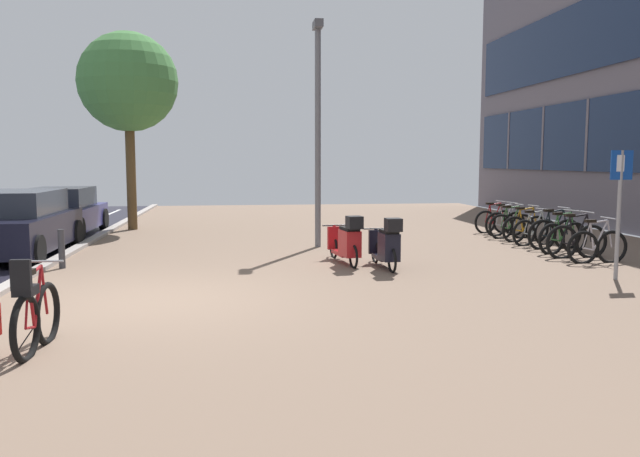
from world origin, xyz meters
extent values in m
cube|color=#7A6250|center=(4.80, 0.00, -0.03)|extent=(14.40, 40.00, 0.05)
cube|color=slate|center=(12.15, 9.11, 2.84)|extent=(0.10, 0.12, 2.24)
cube|color=slate|center=(12.15, 11.96, 2.84)|extent=(0.10, 0.12, 2.24)
cube|color=slate|center=(12.15, 14.80, 2.84)|extent=(0.10, 0.12, 2.24)
torus|color=black|center=(-0.90, -2.64, 0.33)|extent=(0.11, 0.73, 0.72)
torus|color=black|center=(-0.87, -2.00, 0.33)|extent=(0.11, 0.73, 0.72)
cylinder|color=maroon|center=(-0.88, -2.25, 0.59)|extent=(0.05, 0.31, 0.64)
cylinder|color=maroon|center=(-0.89, -2.45, 0.56)|extent=(0.04, 0.14, 0.58)
cylinder|color=maroon|center=(-0.89, -2.31, 0.87)|extent=(0.06, 0.39, 0.08)
cylinder|color=maroon|center=(-0.90, -2.52, 0.30)|extent=(0.04, 0.25, 0.08)
cylinder|color=maroon|center=(-0.90, -2.57, 0.59)|extent=(0.03, 0.17, 0.53)
cylinder|color=maroon|center=(-0.87, -2.06, 0.61)|extent=(0.04, 0.15, 0.58)
cube|color=black|center=(-0.90, -2.50, 0.89)|extent=(0.10, 0.22, 0.06)
cylinder|color=#ADADB2|center=(-0.87, -2.11, 0.95)|extent=(0.48, 0.05, 0.02)
cube|color=black|center=(-0.90, -2.59, 0.72)|extent=(0.21, 0.25, 0.10)
cube|color=black|center=(-0.91, -2.69, 0.90)|extent=(0.20, 0.07, 0.32)
cylinder|color=black|center=(-0.98, -2.46, 0.14)|extent=(0.20, 0.09, 0.29)
torus|color=black|center=(8.16, 2.33, 0.31)|extent=(0.70, 0.09, 0.70)
torus|color=black|center=(8.80, 2.36, 0.31)|extent=(0.70, 0.09, 0.70)
cylinder|color=#B7AEB6|center=(8.55, 2.35, 0.56)|extent=(0.31, 0.05, 0.61)
cylinder|color=#B7AEB6|center=(8.35, 2.34, 0.54)|extent=(0.14, 0.04, 0.56)
cylinder|color=#B7AEB6|center=(8.49, 2.35, 0.84)|extent=(0.39, 0.05, 0.08)
cylinder|color=#B7AEB6|center=(8.28, 2.34, 0.29)|extent=(0.25, 0.04, 0.08)
cylinder|color=#B7AEB6|center=(8.23, 2.34, 0.56)|extent=(0.17, 0.03, 0.51)
cylinder|color=#B7AEB6|center=(8.74, 2.36, 0.59)|extent=(0.15, 0.04, 0.55)
cube|color=black|center=(8.30, 2.34, 0.86)|extent=(0.22, 0.10, 0.06)
cylinder|color=#ADADB2|center=(8.69, 2.35, 0.91)|extent=(0.04, 0.48, 0.02)
torus|color=black|center=(8.09, 3.00, 0.34)|extent=(0.75, 0.11, 0.75)
torus|color=black|center=(8.76, 3.04, 0.34)|extent=(0.75, 0.11, 0.75)
cylinder|color=black|center=(8.49, 3.02, 0.61)|extent=(0.33, 0.05, 0.66)
cylinder|color=black|center=(8.29, 3.01, 0.58)|extent=(0.15, 0.04, 0.60)
cylinder|color=black|center=(8.44, 3.02, 0.90)|extent=(0.41, 0.06, 0.09)
cylinder|color=black|center=(8.21, 3.01, 0.31)|extent=(0.26, 0.04, 0.08)
cylinder|color=black|center=(8.16, 3.01, 0.61)|extent=(0.17, 0.03, 0.55)
cylinder|color=black|center=(8.70, 3.03, 0.63)|extent=(0.15, 0.04, 0.60)
cube|color=black|center=(8.23, 3.01, 0.92)|extent=(0.22, 0.10, 0.06)
cylinder|color=#ADADB2|center=(8.64, 3.03, 0.98)|extent=(0.05, 0.48, 0.02)
torus|color=black|center=(8.16, 3.61, 0.33)|extent=(0.73, 0.26, 0.73)
torus|color=black|center=(8.80, 3.78, 0.33)|extent=(0.73, 0.26, 0.73)
cylinder|color=#306930|center=(8.55, 3.71, 0.59)|extent=(0.32, 0.12, 0.64)
cylinder|color=#306930|center=(8.36, 3.66, 0.57)|extent=(0.15, 0.07, 0.58)
cylinder|color=#306930|center=(8.50, 3.70, 0.88)|extent=(0.40, 0.14, 0.09)
cylinder|color=#306930|center=(8.29, 3.64, 0.30)|extent=(0.26, 0.09, 0.08)
cylinder|color=#306930|center=(8.23, 3.63, 0.59)|extent=(0.17, 0.07, 0.53)
cylinder|color=#306930|center=(8.75, 3.76, 0.62)|extent=(0.15, 0.07, 0.58)
cube|color=black|center=(8.30, 3.64, 0.90)|extent=(0.24, 0.14, 0.06)
cylinder|color=#ADADB2|center=(8.69, 3.75, 0.96)|extent=(0.15, 0.47, 0.02)
torus|color=black|center=(8.32, 4.34, 0.33)|extent=(0.75, 0.13, 0.74)
torus|color=black|center=(8.97, 4.39, 0.33)|extent=(0.75, 0.13, 0.74)
cylinder|color=black|center=(8.71, 4.37, 0.60)|extent=(0.32, 0.06, 0.65)
cylinder|color=black|center=(8.51, 4.35, 0.58)|extent=(0.14, 0.05, 0.59)
cylinder|color=black|center=(8.66, 4.37, 0.89)|extent=(0.40, 0.07, 0.09)
cylinder|color=black|center=(8.44, 4.35, 0.31)|extent=(0.26, 0.05, 0.08)
cylinder|color=black|center=(8.39, 4.34, 0.60)|extent=(0.17, 0.04, 0.54)
cylinder|color=black|center=(8.91, 4.39, 0.63)|extent=(0.15, 0.04, 0.59)
cube|color=black|center=(8.46, 4.35, 0.91)|extent=(0.23, 0.11, 0.06)
cylinder|color=#ADADB2|center=(8.85, 4.38, 0.97)|extent=(0.06, 0.48, 0.02)
torus|color=black|center=(8.18, 4.97, 0.30)|extent=(0.67, 0.21, 0.68)
torus|color=black|center=(8.79, 5.11, 0.30)|extent=(0.67, 0.21, 0.68)
cylinder|color=#AFB6B4|center=(8.55, 5.05, 0.55)|extent=(0.31, 0.10, 0.59)
cylinder|color=#AFB6B4|center=(8.36, 5.01, 0.52)|extent=(0.14, 0.06, 0.54)
cylinder|color=#AFB6B4|center=(8.50, 5.04, 0.81)|extent=(0.38, 0.12, 0.08)
cylinder|color=#AFB6B4|center=(8.29, 5.00, 0.28)|extent=(0.25, 0.08, 0.07)
cylinder|color=#AFB6B4|center=(8.25, 4.99, 0.55)|extent=(0.16, 0.06, 0.49)
cylinder|color=#AFB6B4|center=(8.74, 5.09, 0.57)|extent=(0.15, 0.06, 0.54)
cube|color=black|center=(8.31, 5.00, 0.83)|extent=(0.23, 0.14, 0.06)
cylinder|color=#ADADB2|center=(8.68, 5.08, 0.89)|extent=(0.13, 0.47, 0.02)
torus|color=black|center=(8.25, 5.67, 0.32)|extent=(0.70, 0.16, 0.70)
torus|color=black|center=(8.89, 5.75, 0.32)|extent=(0.70, 0.16, 0.70)
cylinder|color=#C1851A|center=(8.64, 5.72, 0.57)|extent=(0.32, 0.08, 0.62)
cylinder|color=#C1851A|center=(8.44, 5.70, 0.54)|extent=(0.14, 0.05, 0.56)
cylinder|color=#C1851A|center=(8.58, 5.71, 0.84)|extent=(0.39, 0.08, 0.08)
cylinder|color=#C1851A|center=(8.37, 5.69, 0.29)|extent=(0.25, 0.06, 0.08)
cylinder|color=#C1851A|center=(8.32, 5.68, 0.57)|extent=(0.17, 0.05, 0.51)
cylinder|color=#C1851A|center=(8.83, 5.75, 0.59)|extent=(0.15, 0.05, 0.56)
cube|color=black|center=(8.39, 5.69, 0.86)|extent=(0.23, 0.12, 0.06)
cylinder|color=#ADADB2|center=(8.78, 5.74, 0.92)|extent=(0.08, 0.48, 0.02)
torus|color=black|center=(8.21, 6.38, 0.31)|extent=(0.69, 0.08, 0.69)
torus|color=black|center=(8.81, 6.39, 0.31)|extent=(0.69, 0.08, 0.69)
cylinder|color=#326232|center=(8.57, 6.39, 0.56)|extent=(0.30, 0.04, 0.61)
cylinder|color=#326232|center=(8.39, 6.38, 0.54)|extent=(0.13, 0.04, 0.55)
cylinder|color=#326232|center=(8.52, 6.39, 0.83)|extent=(0.37, 0.04, 0.08)
cylinder|color=#326232|center=(8.32, 6.38, 0.29)|extent=(0.24, 0.03, 0.08)
cylinder|color=#326232|center=(8.27, 6.38, 0.56)|extent=(0.16, 0.03, 0.51)
cylinder|color=#326232|center=(8.76, 6.39, 0.59)|extent=(0.14, 0.03, 0.55)
cube|color=black|center=(8.34, 6.38, 0.85)|extent=(0.22, 0.09, 0.06)
cylinder|color=#ADADB2|center=(8.70, 6.39, 0.91)|extent=(0.03, 0.48, 0.02)
torus|color=black|center=(8.33, 7.00, 0.31)|extent=(0.69, 0.21, 0.69)
torus|color=black|center=(8.93, 7.12, 0.31)|extent=(0.69, 0.21, 0.69)
cylinder|color=#B4AEB2|center=(8.69, 7.07, 0.56)|extent=(0.30, 0.10, 0.61)
cylinder|color=#B4AEB2|center=(8.51, 7.03, 0.54)|extent=(0.14, 0.06, 0.55)
cylinder|color=#B4AEB2|center=(8.64, 7.06, 0.83)|extent=(0.37, 0.11, 0.08)
cylinder|color=#B4AEB2|center=(8.44, 7.02, 0.29)|extent=(0.24, 0.08, 0.07)
cylinder|color=#B4AEB2|center=(8.40, 7.01, 0.56)|extent=(0.16, 0.06, 0.51)
cylinder|color=#B4AEB2|center=(8.87, 7.11, 0.58)|extent=(0.14, 0.06, 0.55)
cube|color=black|center=(8.46, 7.02, 0.85)|extent=(0.23, 0.13, 0.06)
cylinder|color=#ADADB2|center=(8.82, 7.10, 0.91)|extent=(0.12, 0.48, 0.02)
torus|color=black|center=(8.31, 7.68, 0.31)|extent=(0.69, 0.18, 0.69)
torus|color=black|center=(8.90, 7.78, 0.31)|extent=(0.69, 0.18, 0.69)
cylinder|color=maroon|center=(8.66, 7.74, 0.56)|extent=(0.30, 0.09, 0.60)
cylinder|color=maroon|center=(8.48, 7.71, 0.53)|extent=(0.14, 0.06, 0.55)
cylinder|color=maroon|center=(8.61, 7.73, 0.83)|extent=(0.37, 0.10, 0.08)
cylinder|color=maroon|center=(8.42, 7.70, 0.29)|extent=(0.24, 0.07, 0.07)
cylinder|color=maroon|center=(8.37, 7.69, 0.56)|extent=(0.16, 0.05, 0.50)
cylinder|color=maroon|center=(8.84, 7.77, 0.58)|extent=(0.14, 0.05, 0.55)
cube|color=black|center=(8.44, 7.70, 0.84)|extent=(0.23, 0.13, 0.06)
cylinder|color=#ADADB2|center=(8.79, 7.76, 0.90)|extent=(0.11, 0.48, 0.02)
torus|color=black|center=(4.12, 1.85, 0.22)|extent=(0.07, 0.48, 0.48)
torus|color=black|center=(4.06, 3.02, 0.22)|extent=(0.07, 0.48, 0.48)
cube|color=black|center=(4.09, 2.44, 0.20)|extent=(0.31, 0.67, 0.08)
cube|color=black|center=(4.11, 2.06, 0.45)|extent=(0.33, 0.53, 0.51)
cube|color=black|center=(4.11, 2.06, 0.74)|extent=(0.28, 0.48, 0.06)
cylinder|color=black|center=(4.06, 3.00, 0.46)|extent=(0.08, 0.12, 0.48)
cube|color=black|center=(4.07, 2.92, 0.43)|extent=(0.32, 0.10, 0.48)
cylinder|color=black|center=(4.07, 2.97, 0.69)|extent=(0.52, 0.05, 0.03)
cube|color=black|center=(4.12, 1.80, 0.89)|extent=(0.29, 0.29, 0.24)
torus|color=black|center=(3.50, 2.42, 0.22)|extent=(0.11, 0.49, 0.48)
torus|color=black|center=(3.32, 3.74, 0.22)|extent=(0.11, 0.49, 0.48)
cube|color=red|center=(3.41, 3.08, 0.20)|extent=(0.38, 0.77, 0.08)
cube|color=red|center=(3.47, 2.66, 0.45)|extent=(0.38, 0.62, 0.51)
cube|color=black|center=(3.47, 2.66, 0.74)|extent=(0.33, 0.56, 0.06)
cylinder|color=red|center=(3.32, 3.72, 0.46)|extent=(0.09, 0.13, 0.49)
cube|color=red|center=(3.33, 3.64, 0.44)|extent=(0.33, 0.12, 0.48)
cylinder|color=black|center=(3.33, 3.69, 0.70)|extent=(0.52, 0.10, 0.03)
cube|color=black|center=(3.51, 2.37, 0.89)|extent=(0.32, 0.32, 0.24)
cube|color=black|center=(-3.45, 4.96, 0.53)|extent=(1.79, 4.11, 0.72)
cube|color=#282D38|center=(-3.45, 5.09, 1.15)|extent=(1.50, 2.40, 0.52)
cylinder|color=black|center=(-4.31, 6.50, 0.31)|extent=(0.20, 0.62, 0.62)
cylinder|color=black|center=(-2.60, 6.50, 0.31)|extent=(0.20, 0.62, 0.62)
cylinder|color=black|center=(-2.60, 3.43, 0.31)|extent=(0.20, 0.62, 0.62)
cube|color=navy|center=(-3.54, 8.72, 0.48)|extent=(1.76, 4.04, 0.61)
cube|color=#282D38|center=(-3.54, 8.83, 1.05)|extent=(1.48, 2.16, 0.54)
cylinder|color=black|center=(-4.38, 10.22, 0.31)|extent=(0.20, 0.62, 0.62)
cylinder|color=black|center=(-2.70, 10.22, 0.31)|extent=(0.20, 0.62, 0.62)
cylinder|color=black|center=(-4.38, 7.22, 0.31)|extent=(0.20, 0.62, 0.62)
cylinder|color=black|center=(-2.70, 7.22, 0.31)|extent=(0.20, 0.62, 0.62)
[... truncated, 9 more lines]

